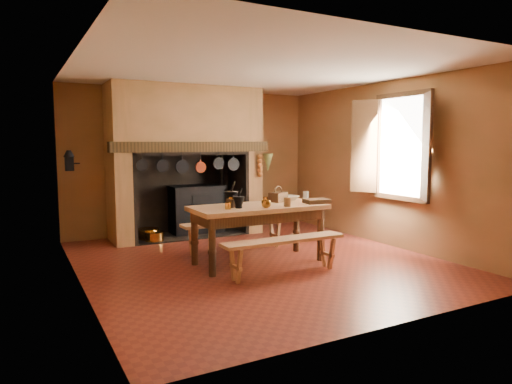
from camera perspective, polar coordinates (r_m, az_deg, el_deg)
floor at (r=6.91m, az=0.30°, el=-8.61°), size 5.50×5.50×0.00m
ceiling at (r=6.76m, az=0.31°, el=15.00°), size 5.50×5.50×0.00m
back_wall at (r=9.20m, az=-7.91°, el=3.86°), size 5.00×0.02×2.80m
wall_left at (r=5.92m, az=-21.50°, el=2.22°), size 0.02×5.50×2.80m
wall_right at (r=8.18m, az=15.92°, el=3.40°), size 0.02×5.50×2.80m
wall_front at (r=4.47m, az=17.36°, el=1.22°), size 5.00×0.02×2.80m
chimney_breast at (r=8.67m, az=-8.81°, el=6.43°), size 2.95×0.96×2.80m
iron_range at (r=8.98m, az=-7.40°, el=-2.06°), size 1.12×0.55×1.60m
hearth_pans at (r=8.53m, az=-13.18°, el=-5.26°), size 0.51×0.62×0.20m
hanging_pans at (r=8.20m, az=-7.85°, el=3.30°), size 1.92×0.29×0.27m
onion_string at (r=8.74m, az=0.47°, el=3.34°), size 0.12×0.10×0.46m
herb_bunch at (r=8.82m, az=1.50°, el=3.69°), size 0.20×0.20×0.35m
window at (r=7.78m, az=17.24°, el=5.44°), size 0.39×1.75×1.76m
wall_coffee_mill at (r=7.46m, az=-22.32°, el=3.82°), size 0.23×0.16×0.31m
work_table at (r=6.68m, az=0.33°, el=-2.82°), size 1.97×0.88×0.85m
bench_front at (r=6.14m, az=3.53°, el=-6.95°), size 1.76×0.31×0.50m
bench_back at (r=7.42m, az=-2.54°, el=-4.58°), size 1.80×0.32×0.51m
mortar_large at (r=6.59m, az=-3.11°, el=-0.72°), size 0.21×0.21×0.36m
mortar_small at (r=6.35m, az=-2.16°, el=-1.21°), size 0.16×0.16×0.28m
coffee_grinder at (r=6.45m, az=-3.01°, el=-1.30°), size 0.17×0.15×0.19m
brass_mug_a at (r=6.26m, az=-3.51°, el=-1.74°), size 0.11×0.11×0.09m
brass_mug_b at (r=7.00m, az=1.18°, el=-0.94°), size 0.08×0.08×0.08m
mixing_bowl at (r=7.25m, az=4.17°, el=-0.75°), size 0.39×0.39×0.07m
stoneware_crock at (r=6.53m, az=3.94°, el=-1.26°), size 0.13×0.13×0.13m
glass_jar at (r=7.15m, az=6.22°, el=-0.54°), size 0.10×0.10×0.15m
wicker_basket at (r=7.05m, az=2.79°, el=-0.57°), size 0.32×0.28×0.25m
wooden_tray at (r=6.95m, az=7.59°, el=-1.13°), size 0.40×0.31×0.06m
brass_cup at (r=6.39m, az=1.28°, el=-1.51°), size 0.17×0.17×0.11m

